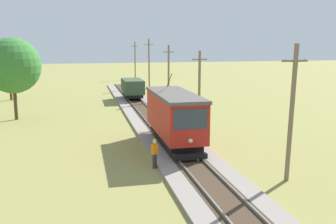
{
  "coord_description": "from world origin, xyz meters",
  "views": [
    {
      "loc": [
        -6.21,
        -4.19,
        7.3
      ],
      "look_at": [
        0.03,
        23.12,
        2.08
      ],
      "focal_mm": 40.29,
      "sensor_mm": 36.0,
      "label": 1
    }
  ],
  "objects_px": {
    "freight_car": "(133,88)",
    "gravel_pile": "(161,94)",
    "utility_pole_mid": "(199,86)",
    "utility_pole_far": "(169,73)",
    "utility_pole_horizon": "(135,60)",
    "tree_left_far": "(9,62)",
    "track_worker": "(155,152)",
    "tree_left_near": "(13,66)",
    "red_tram": "(175,116)",
    "utility_pole_distant": "(149,63)",
    "utility_pole_near_tram": "(291,113)"
  },
  "relations": [
    {
      "from": "red_tram",
      "to": "tree_left_far",
      "type": "height_order",
      "value": "tree_left_far"
    },
    {
      "from": "utility_pole_distant",
      "to": "tree_left_far",
      "type": "height_order",
      "value": "utility_pole_distant"
    },
    {
      "from": "utility_pole_near_tram",
      "to": "red_tram",
      "type": "bearing_deg",
      "value": 118.01
    },
    {
      "from": "utility_pole_mid",
      "to": "gravel_pile",
      "type": "xyz_separation_m",
      "value": [
        -0.22,
        16.2,
        -2.91
      ]
    },
    {
      "from": "freight_car",
      "to": "track_worker",
      "type": "xyz_separation_m",
      "value": [
        -2.25,
        -26.64,
        -0.57
      ]
    },
    {
      "from": "red_tram",
      "to": "utility_pole_mid",
      "type": "height_order",
      "value": "utility_pole_mid"
    },
    {
      "from": "red_tram",
      "to": "gravel_pile",
      "type": "height_order",
      "value": "red_tram"
    },
    {
      "from": "red_tram",
      "to": "utility_pole_far",
      "type": "relative_size",
      "value": 1.23
    },
    {
      "from": "utility_pole_near_tram",
      "to": "tree_left_near",
      "type": "height_order",
      "value": "tree_left_near"
    },
    {
      "from": "utility_pole_far",
      "to": "track_worker",
      "type": "relative_size",
      "value": 3.89
    },
    {
      "from": "freight_car",
      "to": "tree_left_near",
      "type": "distance_m",
      "value": 16.3
    },
    {
      "from": "tree_left_far",
      "to": "gravel_pile",
      "type": "bearing_deg",
      "value": -4.86
    },
    {
      "from": "utility_pole_near_tram",
      "to": "gravel_pile",
      "type": "xyz_separation_m",
      "value": [
        -0.22,
        31.88,
        -3.27
      ]
    },
    {
      "from": "tree_left_near",
      "to": "tree_left_far",
      "type": "xyz_separation_m",
      "value": [
        -2.63,
        13.08,
        -0.29
      ]
    },
    {
      "from": "freight_car",
      "to": "gravel_pile",
      "type": "relative_size",
      "value": 2.0
    },
    {
      "from": "utility_pole_far",
      "to": "track_worker",
      "type": "bearing_deg",
      "value": -104.79
    },
    {
      "from": "utility_pole_mid",
      "to": "utility_pole_far",
      "type": "height_order",
      "value": "utility_pole_far"
    },
    {
      "from": "utility_pole_distant",
      "to": "utility_pole_far",
      "type": "bearing_deg",
      "value": -90.0
    },
    {
      "from": "utility_pole_mid",
      "to": "tree_left_far",
      "type": "bearing_deg",
      "value": 137.34
    },
    {
      "from": "red_tram",
      "to": "utility_pole_distant",
      "type": "bearing_deg",
      "value": 82.92
    },
    {
      "from": "gravel_pile",
      "to": "tree_left_near",
      "type": "bearing_deg",
      "value": -145.21
    },
    {
      "from": "gravel_pile",
      "to": "tree_left_far",
      "type": "distance_m",
      "value": 19.68
    },
    {
      "from": "utility_pole_distant",
      "to": "tree_left_far",
      "type": "xyz_separation_m",
      "value": [
        -19.34,
        -8.63,
        0.84
      ]
    },
    {
      "from": "utility_pole_horizon",
      "to": "tree_left_far",
      "type": "bearing_deg",
      "value": -128.16
    },
    {
      "from": "utility_pole_mid",
      "to": "tree_left_near",
      "type": "height_order",
      "value": "tree_left_near"
    },
    {
      "from": "red_tram",
      "to": "utility_pole_near_tram",
      "type": "bearing_deg",
      "value": -61.99
    },
    {
      "from": "track_worker",
      "to": "tree_left_near",
      "type": "distance_m",
      "value": 20.07
    },
    {
      "from": "utility_pole_far",
      "to": "gravel_pile",
      "type": "distance_m",
      "value": 4.78
    },
    {
      "from": "utility_pole_distant",
      "to": "utility_pole_horizon",
      "type": "height_order",
      "value": "utility_pole_distant"
    },
    {
      "from": "utility_pole_horizon",
      "to": "tree_left_far",
      "type": "xyz_separation_m",
      "value": [
        -19.34,
        -24.61,
        1.06
      ]
    },
    {
      "from": "freight_car",
      "to": "utility_pole_mid",
      "type": "xyz_separation_m",
      "value": [
        4.24,
        -14.62,
        1.8
      ]
    },
    {
      "from": "utility_pole_distant",
      "to": "tree_left_near",
      "type": "distance_m",
      "value": 27.42
    },
    {
      "from": "utility_pole_mid",
      "to": "tree_left_far",
      "type": "relative_size",
      "value": 0.93
    },
    {
      "from": "utility_pole_far",
      "to": "tree_left_far",
      "type": "height_order",
      "value": "tree_left_far"
    },
    {
      "from": "tree_left_near",
      "to": "track_worker",
      "type": "bearing_deg",
      "value": -58.65
    },
    {
      "from": "utility_pole_mid",
      "to": "utility_pole_distant",
      "type": "relative_size",
      "value": 0.84
    },
    {
      "from": "track_worker",
      "to": "red_tram",
      "type": "bearing_deg",
      "value": -61.81
    },
    {
      "from": "track_worker",
      "to": "tree_left_far",
      "type": "distance_m",
      "value": 32.72
    },
    {
      "from": "utility_pole_near_tram",
      "to": "utility_pole_distant",
      "type": "xyz_separation_m",
      "value": [
        0.0,
        42.14,
        0.28
      ]
    },
    {
      "from": "utility_pole_horizon",
      "to": "utility_pole_far",
      "type": "bearing_deg",
      "value": -90.0
    },
    {
      "from": "gravel_pile",
      "to": "utility_pole_near_tram",
      "type": "bearing_deg",
      "value": -89.6
    },
    {
      "from": "freight_car",
      "to": "tree_left_near",
      "type": "bearing_deg",
      "value": -141.62
    },
    {
      "from": "red_tram",
      "to": "tree_left_far",
      "type": "relative_size",
      "value": 1.22
    },
    {
      "from": "freight_car",
      "to": "red_tram",
      "type": "bearing_deg",
      "value": -89.99
    },
    {
      "from": "utility_pole_far",
      "to": "utility_pole_horizon",
      "type": "height_order",
      "value": "utility_pole_horizon"
    },
    {
      "from": "red_tram",
      "to": "utility_pole_mid",
      "type": "xyz_separation_m",
      "value": [
        4.24,
        7.71,
        1.17
      ]
    },
    {
      "from": "tree_left_far",
      "to": "tree_left_near",
      "type": "bearing_deg",
      "value": -78.65
    },
    {
      "from": "tree_left_far",
      "to": "utility_pole_distant",
      "type": "bearing_deg",
      "value": 24.04
    },
    {
      "from": "tree_left_near",
      "to": "utility_pole_mid",
      "type": "bearing_deg",
      "value": -15.84
    },
    {
      "from": "red_tram",
      "to": "utility_pole_near_tram",
      "type": "height_order",
      "value": "utility_pole_near_tram"
    }
  ]
}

